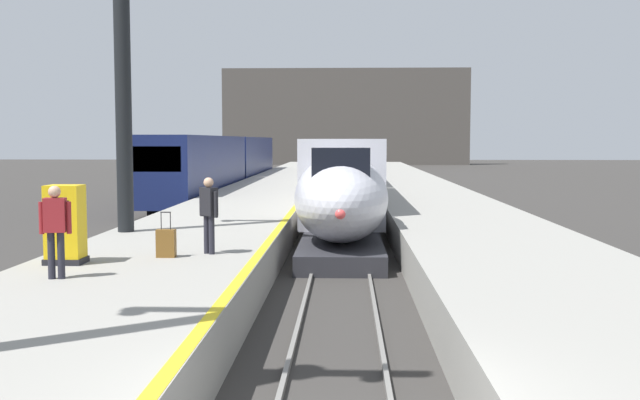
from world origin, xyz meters
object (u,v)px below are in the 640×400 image
(station_column_mid, at_px, (122,32))
(passenger_near_edge, at_px, (209,209))
(regional_train_adjacent, at_px, (224,162))
(ticket_machine_yellow, at_px, (65,227))
(rolling_suitcase, at_px, (166,243))
(highspeed_train_main, at_px, (344,166))
(passenger_mid_platform, at_px, (55,224))

(station_column_mid, distance_m, passenger_near_edge, 6.62)
(regional_train_adjacent, height_order, ticket_machine_yellow, regional_train_adjacent)
(station_column_mid, distance_m, ticket_machine_yellow, 7.06)
(passenger_near_edge, xyz_separation_m, rolling_suitcase, (-0.83, -0.51, -0.69))
(regional_train_adjacent, relative_size, passenger_near_edge, 21.66)
(highspeed_train_main, distance_m, regional_train_adjacent, 8.79)
(passenger_mid_platform, bearing_deg, regional_train_adjacent, 94.69)
(regional_train_adjacent, distance_m, rolling_suitcase, 34.47)
(passenger_near_edge, relative_size, ticket_machine_yellow, 1.06)
(passenger_mid_platform, relative_size, ticket_machine_yellow, 1.06)
(passenger_mid_platform, xyz_separation_m, ticket_machine_yellow, (-0.46, 1.66, -0.25))
(station_column_mid, xyz_separation_m, ticket_machine_yellow, (0.35, -5.29, -4.66))
(highspeed_train_main, relative_size, rolling_suitcase, 57.68)
(highspeed_train_main, height_order, rolling_suitcase, highspeed_train_main)
(passenger_near_edge, bearing_deg, regional_train_adjacent, 98.83)
(station_column_mid, bearing_deg, rolling_suitcase, -63.56)
(passenger_near_edge, bearing_deg, highspeed_train_main, 84.58)
(station_column_mid, relative_size, ticket_machine_yellow, 5.59)
(rolling_suitcase, bearing_deg, highspeed_train_main, 83.13)
(passenger_mid_platform, bearing_deg, highspeed_train_main, 81.31)
(passenger_near_edge, relative_size, rolling_suitcase, 1.72)
(station_column_mid, distance_m, rolling_suitcase, 7.09)
(passenger_mid_platform, height_order, rolling_suitcase, passenger_mid_platform)
(station_column_mid, height_order, passenger_mid_platform, station_column_mid)
(highspeed_train_main, bearing_deg, passenger_mid_platform, -98.69)
(highspeed_train_main, relative_size, passenger_mid_platform, 33.51)
(regional_train_adjacent, height_order, station_column_mid, station_column_mid)
(highspeed_train_main, height_order, regional_train_adjacent, regional_train_adjacent)
(highspeed_train_main, distance_m, station_column_mid, 27.38)
(regional_train_adjacent, distance_m, ticket_machine_yellow, 35.15)
(rolling_suitcase, bearing_deg, passenger_mid_platform, -118.57)
(passenger_near_edge, bearing_deg, rolling_suitcase, -148.43)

